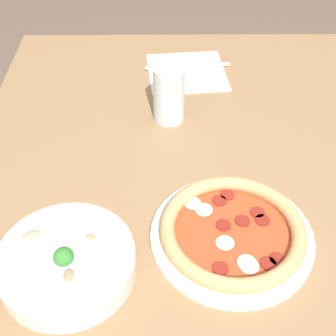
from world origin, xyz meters
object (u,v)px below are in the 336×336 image
object	(u,v)px
fork	(189,77)
glass	(169,94)
knife	(191,66)
bowl	(66,261)
pizza	(232,232)

from	to	relation	value
fork	glass	world-z (taller)	glass
fork	knife	xyz separation A→B (m)	(0.05, -0.01, -0.00)
fork	knife	distance (m)	0.05
bowl	glass	distance (m)	0.45
pizza	knife	world-z (taller)	pizza
pizza	bowl	xyz separation A→B (m)	(-0.06, 0.27, 0.01)
pizza	glass	size ratio (longest dim) A/B	2.17
bowl	knife	xyz separation A→B (m)	(0.63, -0.23, -0.02)
knife	glass	size ratio (longest dim) A/B	1.73
bowl	knife	size ratio (longest dim) A/B	0.99
bowl	knife	bearing A→B (deg)	-19.87
pizza	knife	xyz separation A→B (m)	(0.57, 0.04, -0.01)
pizza	glass	distance (m)	0.37
knife	bowl	bearing A→B (deg)	65.17
fork	pizza	bearing A→B (deg)	90.70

